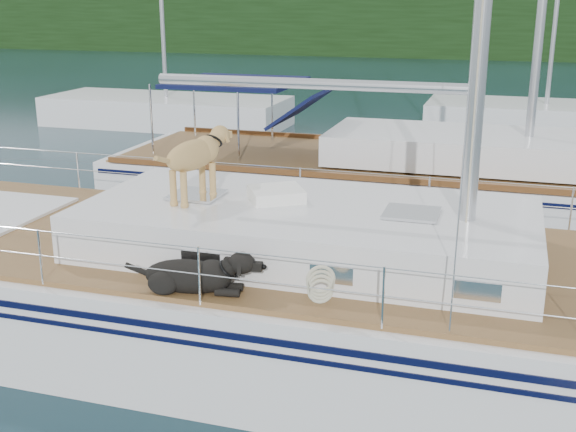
% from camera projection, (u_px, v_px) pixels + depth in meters
% --- Properties ---
extents(ground, '(120.00, 120.00, 0.00)m').
position_uv_depth(ground, '(246.00, 338.00, 9.10)').
color(ground, black).
rests_on(ground, ground).
extents(tree_line, '(90.00, 3.00, 6.00)m').
position_uv_depth(tree_line, '(474.00, 14.00, 49.35)').
color(tree_line, black).
rests_on(tree_line, ground).
extents(shore_bank, '(92.00, 1.00, 1.20)m').
position_uv_depth(shore_bank, '(473.00, 48.00, 51.14)').
color(shore_bank, '#595147').
rests_on(shore_bank, ground).
extents(main_sailboat, '(12.00, 3.81, 14.01)m').
position_uv_depth(main_sailboat, '(251.00, 290.00, 8.87)').
color(main_sailboat, white).
rests_on(main_sailboat, ground).
extents(neighbor_sailboat, '(11.00, 3.50, 13.30)m').
position_uv_depth(neighbor_sailboat, '(399.00, 186.00, 13.91)').
color(neighbor_sailboat, white).
rests_on(neighbor_sailboat, ground).
extents(bg_boat_west, '(8.00, 3.00, 11.65)m').
position_uv_depth(bg_boat_west, '(167.00, 112.00, 24.02)').
color(bg_boat_west, white).
rests_on(bg_boat_west, ground).
extents(bg_boat_center, '(7.20, 3.00, 11.65)m').
position_uv_depth(bg_boat_center, '(545.00, 120.00, 22.46)').
color(bg_boat_center, white).
rests_on(bg_boat_center, ground).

